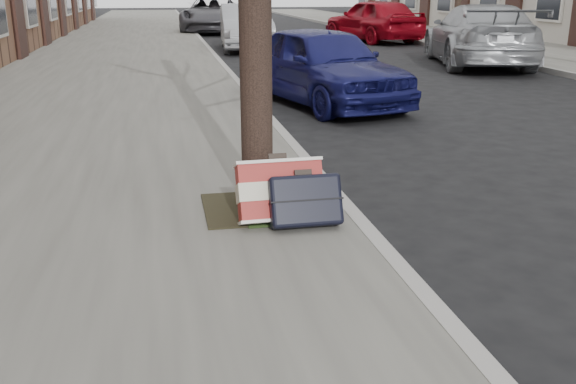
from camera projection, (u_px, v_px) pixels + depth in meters
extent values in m
plane|color=black|center=(562.00, 261.00, 4.52)|extent=(120.00, 120.00, 0.00)
cube|color=slate|center=(123.00, 54.00, 17.84)|extent=(5.00, 70.00, 0.12)
cube|color=slate|center=(503.00, 47.00, 19.96)|extent=(4.00, 70.00, 0.12)
cube|color=black|center=(256.00, 207.00, 5.24)|extent=(0.85, 0.85, 0.02)
cube|color=maroon|center=(280.00, 192.00, 4.85)|extent=(0.65, 0.37, 0.50)
cube|color=black|center=(305.00, 200.00, 4.77)|extent=(0.54, 0.32, 0.42)
imported|color=#12144E|center=(323.00, 65.00, 10.36)|extent=(2.42, 4.00, 1.27)
imported|color=#9EA0A5|center=(246.00, 27.00, 19.46)|extent=(1.71, 4.22, 1.36)
imported|color=#3D3C42|center=(214.00, 15.00, 27.01)|extent=(3.27, 5.59, 1.46)
imported|color=#929599|center=(479.00, 35.00, 15.56)|extent=(3.26, 5.41, 1.47)
imported|color=maroon|center=(373.00, 20.00, 22.41)|extent=(2.81, 4.70, 1.50)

